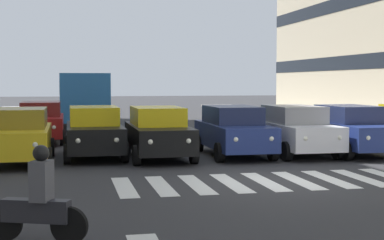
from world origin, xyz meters
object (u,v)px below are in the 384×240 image
(car_1, at_px, (351,129))
(car_2, at_px, (295,130))
(car_6, at_px, (20,135))
(bus_behind_traffic, at_px, (83,94))
(car_row2_0, at_px, (41,121))
(car_5, at_px, (94,131))
(car_4, at_px, (158,132))
(motorcycle_with_rider, at_px, (38,203))
(car_3, at_px, (233,130))

(car_1, distance_m, car_2, 2.02)
(car_6, bearing_deg, bus_behind_traffic, -98.71)
(car_2, bearing_deg, car_row2_0, -34.83)
(car_6, bearing_deg, car_5, -160.74)
(car_4, height_order, bus_behind_traffic, bus_behind_traffic)
(car_row2_0, relative_size, bus_behind_traffic, 0.42)
(bus_behind_traffic, distance_m, motorcycle_with_rider, 24.86)
(car_1, height_order, car_row2_0, same)
(car_5, distance_m, motorcycle_with_rider, 10.41)
(car_2, xyz_separation_m, car_3, (2.21, -0.17, 0.00))
(car_3, distance_m, car_6, 7.08)
(car_4, bearing_deg, car_5, -19.89)
(car_2, height_order, car_5, same)
(car_6, bearing_deg, car_row2_0, -93.40)
(car_1, bearing_deg, car_5, -6.67)
(car_row2_0, xyz_separation_m, bus_behind_traffic, (-1.97, -9.07, 0.97))
(car_2, bearing_deg, bus_behind_traffic, -65.57)
(bus_behind_traffic, bearing_deg, car_2, 114.43)
(car_row2_0, bearing_deg, car_2, 145.17)
(car_3, xyz_separation_m, car_5, (4.73, -0.63, 0.00))
(car_3, distance_m, car_5, 4.77)
(car_5, bearing_deg, bus_behind_traffic, -90.00)
(car_row2_0, bearing_deg, car_1, 149.41)
(car_4, distance_m, motorcycle_with_rider, 10.16)
(car_1, xyz_separation_m, car_6, (11.28, -0.23, 0.00))
(car_row2_0, distance_m, motorcycle_with_rider, 15.74)
(car_5, xyz_separation_m, car_row2_0, (1.97, -5.40, 0.00))
(car_3, bearing_deg, bus_behind_traffic, -72.61)
(car_6, relative_size, car_row2_0, 1.00)
(car_4, xyz_separation_m, motorcycle_with_rider, (3.41, 9.57, -0.24))
(car_2, xyz_separation_m, bus_behind_traffic, (6.94, -15.27, 0.97))
(car_2, xyz_separation_m, motorcycle_with_rider, (8.27, 9.53, -0.24))
(car_1, height_order, car_4, same)
(car_row2_0, bearing_deg, car_5, 110.05)
(car_6, height_order, bus_behind_traffic, bus_behind_traffic)
(bus_behind_traffic, bearing_deg, car_5, 90.00)
(car_2, height_order, car_4, same)
(car_5, distance_m, car_row2_0, 5.75)
(car_1, xyz_separation_m, car_row2_0, (10.91, -6.45, 0.00))
(car_3, xyz_separation_m, car_6, (7.07, 0.19, 0.00))
(car_4, bearing_deg, car_row2_0, -56.66)
(car_1, xyz_separation_m, car_4, (6.86, -0.29, 0.00))
(car_1, height_order, bus_behind_traffic, bus_behind_traffic)
(car_3, bearing_deg, car_2, 175.68)
(car_2, height_order, motorcycle_with_rider, car_2)
(car_6, bearing_deg, car_4, -179.13)
(car_3, distance_m, bus_behind_traffic, 15.85)
(car_row2_0, bearing_deg, motorcycle_with_rider, 92.32)
(car_1, distance_m, motorcycle_with_rider, 13.84)
(car_4, relative_size, bus_behind_traffic, 0.42)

